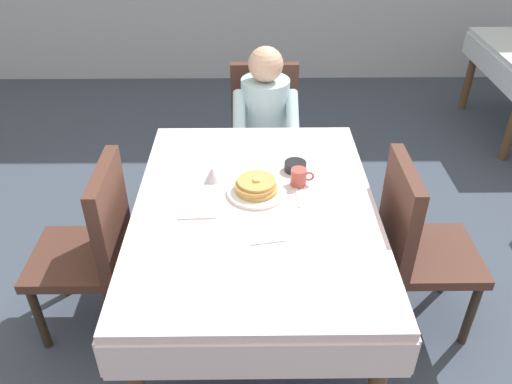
# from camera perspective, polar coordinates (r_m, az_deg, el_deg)

# --- Properties ---
(ground_plane) EXTENTS (14.00, 14.00, 0.00)m
(ground_plane) POSITION_cam_1_polar(r_m,az_deg,el_deg) (2.84, -0.07, -13.56)
(ground_plane) COLOR #3D4756
(dining_table_main) EXTENTS (1.12, 1.52, 0.74)m
(dining_table_main) POSITION_cam_1_polar(r_m,az_deg,el_deg) (2.40, -0.09, -3.11)
(dining_table_main) COLOR silver
(dining_table_main) RESTS_ON ground
(chair_diner) EXTENTS (0.44, 0.45, 0.93)m
(chair_diner) POSITION_cam_1_polar(r_m,az_deg,el_deg) (3.45, 0.93, 7.23)
(chair_diner) COLOR #4C2D23
(chair_diner) RESTS_ON ground
(diner_person) EXTENTS (0.40, 0.43, 1.12)m
(diner_person) POSITION_cam_1_polar(r_m,az_deg,el_deg) (3.25, 1.02, 8.14)
(diner_person) COLOR silver
(diner_person) RESTS_ON ground
(chair_right_side) EXTENTS (0.45, 0.44, 0.93)m
(chair_right_side) POSITION_cam_1_polar(r_m,az_deg,el_deg) (2.59, 17.26, -4.97)
(chair_right_side) COLOR #4C2D23
(chair_right_side) RESTS_ON ground
(chair_left_side) EXTENTS (0.45, 0.44, 0.93)m
(chair_left_side) POSITION_cam_1_polar(r_m,az_deg,el_deg) (2.58, -17.51, -5.22)
(chair_left_side) COLOR #4C2D23
(chair_left_side) RESTS_ON ground
(plate_breakfast) EXTENTS (0.28, 0.28, 0.02)m
(plate_breakfast) POSITION_cam_1_polar(r_m,az_deg,el_deg) (2.41, 0.08, 0.03)
(plate_breakfast) COLOR white
(plate_breakfast) RESTS_ON dining_table_main
(breakfast_stack) EXTENTS (0.20, 0.20, 0.06)m
(breakfast_stack) POSITION_cam_1_polar(r_m,az_deg,el_deg) (2.39, 0.02, 0.71)
(breakfast_stack) COLOR tan
(breakfast_stack) RESTS_ON plate_breakfast
(cup_coffee) EXTENTS (0.11, 0.08, 0.08)m
(cup_coffee) POSITION_cam_1_polar(r_m,az_deg,el_deg) (2.46, 4.79, 1.65)
(cup_coffee) COLOR #B24C42
(cup_coffee) RESTS_ON dining_table_main
(bowl_butter) EXTENTS (0.11, 0.11, 0.04)m
(bowl_butter) POSITION_cam_1_polar(r_m,az_deg,el_deg) (2.58, 4.38, 2.86)
(bowl_butter) COLOR black
(bowl_butter) RESTS_ON dining_table_main
(syrup_pitcher) EXTENTS (0.08, 0.08, 0.07)m
(syrup_pitcher) POSITION_cam_1_polar(r_m,az_deg,el_deg) (2.49, -4.85, 1.99)
(syrup_pitcher) COLOR silver
(syrup_pitcher) RESTS_ON dining_table_main
(fork_left_of_plate) EXTENTS (0.02, 0.18, 0.00)m
(fork_left_of_plate) POSITION_cam_1_polar(r_m,az_deg,el_deg) (2.40, -4.45, -0.38)
(fork_left_of_plate) COLOR silver
(fork_left_of_plate) RESTS_ON dining_table_main
(knife_right_of_plate) EXTENTS (0.02, 0.20, 0.00)m
(knife_right_of_plate) POSITION_cam_1_polar(r_m,az_deg,el_deg) (2.41, 4.61, -0.32)
(knife_right_of_plate) COLOR silver
(knife_right_of_plate) RESTS_ON dining_table_main
(spoon_near_edge) EXTENTS (0.15, 0.04, 0.00)m
(spoon_near_edge) POSITION_cam_1_polar(r_m,az_deg,el_deg) (2.13, 1.40, -5.56)
(spoon_near_edge) COLOR silver
(spoon_near_edge) RESTS_ON dining_table_main
(napkin_folded) EXTENTS (0.18, 0.13, 0.01)m
(napkin_folded) POSITION_cam_1_polar(r_m,az_deg,el_deg) (2.31, -6.49, -2.05)
(napkin_folded) COLOR white
(napkin_folded) RESTS_ON dining_table_main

